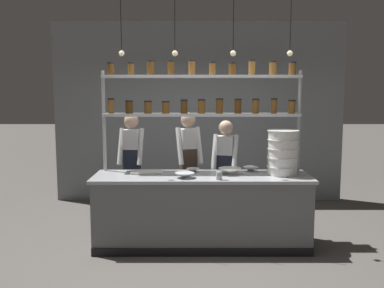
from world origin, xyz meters
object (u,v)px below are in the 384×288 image
Objects in this scene: prep_bowl_center_back at (250,169)px; serving_cup_front at (218,176)px; chef_right at (225,168)px; prep_bowl_center_front at (229,171)px; container_stack at (282,153)px; prep_bowl_near_right at (184,175)px; chef_left at (131,162)px; cutting_board at (146,172)px; prep_bowl_near_left at (192,170)px; spice_shelf_unit at (201,99)px; chef_center at (187,162)px.

serving_cup_front reaches higher than prep_bowl_center_back.
chef_right is at bearing 126.63° from prep_bowl_center_back.
container_stack is at bearing -2.13° from prep_bowl_center_front.
chef_left is at bearing 128.33° from prep_bowl_near_right.
prep_bowl_near_right is at bearing -33.02° from cutting_board.
chef_left is at bearing 145.52° from prep_bowl_near_left.
prep_bowl_center_back is 0.71m from serving_cup_front.
chef_right reaches higher than container_stack.
container_stack is 1.93× the size of prep_bowl_center_front.
spice_shelf_unit reaches higher than prep_bowl_near_left.
spice_shelf_unit is 12.61× the size of prep_bowl_center_back.
cutting_board is at bearing -147.28° from chef_center.
container_stack reaches higher than prep_bowl_near_left.
prep_bowl_center_front reaches higher than prep_bowl_near_right.
prep_bowl_near_right reaches higher than prep_bowl_near_left.
prep_bowl_center_front reaches higher than prep_bowl_center_back.
spice_shelf_unit is 1.09m from chef_right.
prep_bowl_near_right is (-0.56, -0.85, 0.06)m from chef_right.
prep_bowl_center_front is 0.37m from serving_cup_front.
prep_bowl_center_front is at bearing -144.20° from prep_bowl_center_back.
chef_center is (0.82, -0.03, 0.01)m from chef_left.
cutting_board is 0.59m from prep_bowl_near_right.
prep_bowl_center_back reaches higher than prep_bowl_near_left.
prep_bowl_near_left is (0.07, -0.58, -0.02)m from chef_center.
chef_center is 0.91m from prep_bowl_center_front.
cutting_board is at bearing -174.15° from prep_bowl_near_left.
chef_right is (1.35, -0.14, -0.06)m from chef_left.
chef_right reaches higher than serving_cup_front.
container_stack is 2.36× the size of prep_bowl_near_right.
prep_bowl_center_front is at bearing -38.02° from spice_shelf_unit.
cutting_board is at bearing -59.52° from chef_left.
chef_right is (0.53, -0.11, -0.07)m from chef_center.
prep_bowl_near_right is at bearing -44.44° from chef_left.
chef_left is 6.88× the size of prep_bowl_near_right.
spice_shelf_unit reaches higher than cutting_board.
spice_shelf_unit is 1.10m from serving_cup_front.
prep_bowl_near_right is at bearing -109.67° from chef_center.
chef_right is 1.18m from cutting_board.
prep_bowl_center_front is (0.54, -0.73, -0.00)m from chef_center.
chef_center reaches higher than prep_bowl_near_left.
container_stack is at bearing -28.29° from chef_right.
chef_left is 9.26× the size of prep_bowl_near_left.
cutting_board is 4.15× the size of serving_cup_front.
serving_cup_front is at bearing -35.25° from chef_left.
spice_shelf_unit reaches higher than prep_bowl_center_back.
serving_cup_front is at bearing -88.12° from chef_center.
chef_center is at bearing 96.53° from prep_bowl_near_left.
chef_left is at bearing 113.25° from cutting_board.
spice_shelf_unit is at bearing 163.50° from container_stack.
chef_center reaches higher than serving_cup_front.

